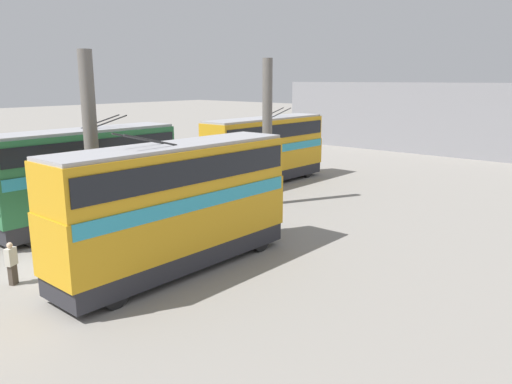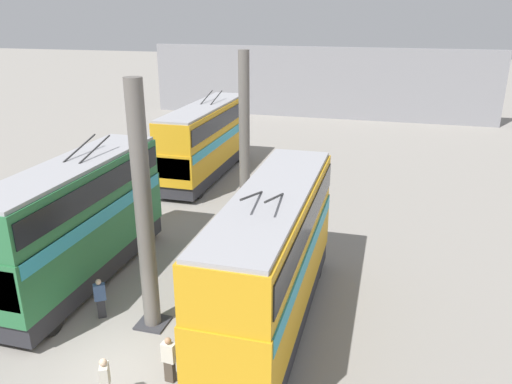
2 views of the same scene
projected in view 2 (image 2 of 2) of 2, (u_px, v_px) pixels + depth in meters
name	position (u px, v px, depth m)	size (l,w,h in m)	color
ground_plane	(117.00, 369.00, 15.84)	(240.00, 240.00, 0.00)	gray
depot_back_wall	(318.00, 83.00, 51.96)	(0.50, 36.00, 7.27)	gray
support_column_near	(144.00, 215.00, 16.66)	(1.07, 1.07, 8.82)	#605B56
support_column_far	(244.00, 135.00, 27.35)	(1.07, 1.07, 8.82)	#605B56
bus_left_near	(273.00, 252.00, 17.04)	(10.65, 2.54, 5.79)	black
bus_right_near	(77.00, 216.00, 20.08)	(9.93, 2.54, 5.74)	black
bus_right_far	(205.00, 137.00, 33.34)	(11.14, 2.54, 5.50)	black
person_by_left_row	(169.00, 359.00, 15.07)	(0.28, 0.44, 1.56)	#473D33
person_by_right_row	(100.00, 297.00, 18.27)	(0.44, 0.48, 1.57)	#2D2D33
person_aisle_midway	(240.00, 214.00, 25.68)	(0.47, 0.34, 1.61)	#384251
person_aisle_foreground	(105.00, 382.00, 14.01)	(0.48, 0.39, 1.67)	#473D33
oil_drum	(232.00, 257.00, 22.05)	(0.67, 0.67, 0.93)	#424C56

